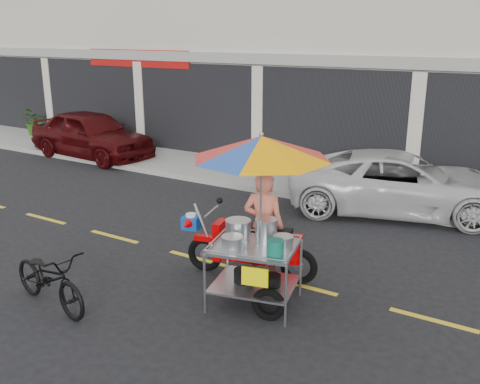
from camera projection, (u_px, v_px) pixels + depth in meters
The scene contains 9 objects.
ground at pixel (301, 286), 8.38m from camera, with size 90.00×90.00×0.00m, color black.
sidewalk at pixel (399, 194), 12.85m from camera, with size 45.00×3.00×0.15m, color gray.
centerline at pixel (301, 286), 8.38m from camera, with size 42.00×0.10×0.01m, color gold.
maroon_sedan at pixel (91, 134), 16.73m from camera, with size 1.76×4.38×1.49m, color #3A0608.
white_pickup at pixel (401, 183), 11.62m from camera, with size 2.20×4.77×1.33m, color silver.
plant_tall at pixel (35, 121), 19.68m from camera, with size 0.93×0.81×1.04m, color #224F11.
plant_short at pixel (71, 129), 18.38m from camera, with size 0.52×0.52×0.93m, color #224F11.
near_bicycle at pixel (49, 278), 7.62m from camera, with size 0.59×1.71×0.90m, color black.
food_vendor_rig at pixel (260, 193), 7.70m from camera, with size 2.85×2.33×2.54m.
Camera 1 is at (3.15, -6.98, 3.82)m, focal length 40.00 mm.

